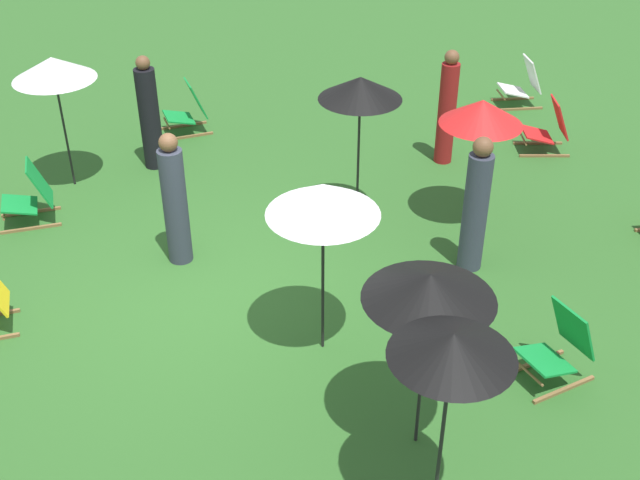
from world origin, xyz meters
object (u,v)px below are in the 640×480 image
at_px(deckchair_1, 559,347).
at_px(deckchair_2, 30,196).
at_px(deckchair_11, 548,128).
at_px(umbrella_4, 360,88).
at_px(person_2, 447,110).
at_px(umbrella_1, 453,346).
at_px(person_0, 175,202).
at_px(deckchair_4, 188,110).
at_px(umbrella_3, 482,112).
at_px(umbrella_2, 430,287).
at_px(umbrella_0, 323,199).
at_px(umbrella_5, 53,69).
at_px(deckchair_5, 522,84).
at_px(person_3, 476,207).
at_px(person_1, 149,116).

xyz_separation_m(deckchair_1, deckchair_2, (-4.35, -5.19, 0.00)).
relative_size(deckchair_11, umbrella_4, 0.42).
bearing_deg(person_2, umbrella_1, -67.50).
bearing_deg(person_0, deckchair_4, 108.66).
xyz_separation_m(deckchair_4, umbrella_3, (3.67, 3.27, 1.18)).
distance_m(umbrella_2, umbrella_3, 3.97).
distance_m(umbrella_0, person_0, 2.57).
bearing_deg(umbrella_5, person_0, 29.51).
distance_m(deckchair_5, person_2, 2.69).
distance_m(umbrella_5, person_2, 5.45).
relative_size(deckchair_2, umbrella_0, 0.43).
bearing_deg(umbrella_2, umbrella_1, -9.61).
bearing_deg(umbrella_2, deckchair_4, -169.64).
bearing_deg(deckchair_2, person_3, 62.63).
bearing_deg(deckchair_5, umbrella_4, -44.17).
relative_size(deckchair_2, umbrella_5, 0.45).
relative_size(deckchair_1, umbrella_3, 0.50).
height_order(deckchair_5, person_1, person_1).
bearing_deg(umbrella_2, deckchair_5, 147.58).
bearing_deg(deckchair_11, umbrella_5, -81.34).
distance_m(deckchair_1, umbrella_0, 2.73).
height_order(deckchair_5, person_2, person_2).
bearing_deg(umbrella_2, deckchair_11, 142.51).
relative_size(umbrella_2, umbrella_4, 0.92).
xyz_separation_m(deckchair_4, umbrella_5, (1.36, -1.78, 1.35)).
height_order(deckchair_11, umbrella_2, umbrella_2).
height_order(deckchair_1, person_2, person_2).
relative_size(person_1, person_3, 0.99).
bearing_deg(person_2, umbrella_0, -82.44).
bearing_deg(person_2, person_1, -147.28).
bearing_deg(umbrella_3, person_3, -23.19).
height_order(umbrella_5, person_0, umbrella_5).
xyz_separation_m(person_1, person_3, (3.55, 3.48, 0.02)).
relative_size(deckchair_1, umbrella_5, 0.46).
distance_m(deckchair_4, umbrella_4, 4.09).
relative_size(deckchair_1, deckchair_2, 1.02).
relative_size(deckchair_11, umbrella_3, 0.50).
bearing_deg(umbrella_4, deckchair_4, -151.27).
relative_size(umbrella_1, umbrella_5, 1.02).
xyz_separation_m(umbrella_1, person_2, (-5.97, 2.41, -0.98)).
distance_m(deckchair_1, umbrella_2, 2.16).
distance_m(person_1, person_2, 4.28).
height_order(umbrella_3, person_2, person_2).
height_order(deckchair_1, person_0, person_0).
bearing_deg(umbrella_5, deckchair_1, 41.72).
relative_size(deckchair_11, person_2, 0.50).
bearing_deg(person_2, deckchair_5, 83.33).
bearing_deg(person_0, person_1, 119.22).
bearing_deg(deckchair_11, umbrella_0, -36.73).
bearing_deg(deckchair_4, umbrella_4, 21.86).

